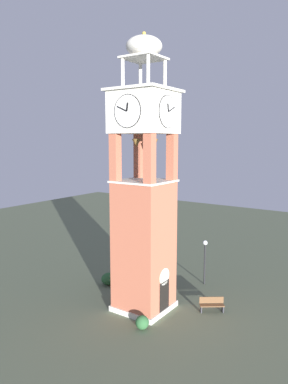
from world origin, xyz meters
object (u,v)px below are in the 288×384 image
(lamp_post, at_px, (205,254))
(trash_bin, at_px, (154,280))
(clock_tower, at_px, (144,203))
(park_bench, at_px, (212,304))

(lamp_post, relative_size, trash_bin, 4.40)
(trash_bin, bearing_deg, clock_tower, -157.15)
(park_bench, distance_m, lamp_post, 5.00)
(park_bench, bearing_deg, trash_bin, 74.49)
(clock_tower, bearing_deg, trash_bin, 22.85)
(park_bench, xyz_separation_m, trash_bin, (1.52, 5.47, -0.08))
(park_bench, xyz_separation_m, lamp_post, (3.92, 2.38, 1.99))
(clock_tower, distance_m, trash_bin, 7.85)
(park_bench, relative_size, lamp_post, 0.44)
(lamp_post, bearing_deg, clock_tower, 165.73)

